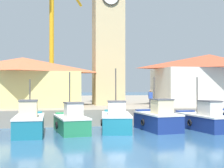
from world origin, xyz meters
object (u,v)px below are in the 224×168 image
clock_tower (108,30)px  fishing_boat_left_inner (71,122)px  warehouse_right (210,79)px  dock_worker_near_tower (150,99)px  fishing_boat_center (158,119)px  fishing_boat_mid_left (116,120)px  fishing_boat_mid_right (203,120)px  port_crane_near (53,50)px  warehouse_left (23,81)px  fishing_boat_left_outer (29,123)px

clock_tower → fishing_boat_left_inner: bearing=-113.6°
fishing_boat_left_inner → warehouse_right: warehouse_right is taller
fishing_boat_left_inner → dock_worker_near_tower: 8.51m
fishing_boat_center → fishing_boat_mid_left: bearing=173.6°
fishing_boat_mid_left → clock_tower: bearing=83.5°
fishing_boat_mid_right → clock_tower: size_ratio=0.33×
fishing_boat_mid_right → warehouse_right: bearing=59.2°
port_crane_near → dock_worker_near_tower: (8.55, -11.77, -5.47)m
fishing_boat_center → warehouse_left: bearing=139.5°
fishing_boat_mid_left → port_crane_near: (-4.64, 15.67, 6.89)m
clock_tower → warehouse_left: size_ratio=1.49×
warehouse_right → fishing_boat_left_inner: bearing=-150.8°
warehouse_right → dock_worker_near_tower: size_ratio=7.17×
fishing_boat_mid_right → fishing_boat_left_outer: bearing=-179.8°
warehouse_right → dock_worker_near_tower: warehouse_right is taller
warehouse_left → port_crane_near: (2.87, 6.93, 3.89)m
fishing_boat_left_outer → dock_worker_near_tower: size_ratio=2.99×
clock_tower → warehouse_left: bearing=-172.9°
dock_worker_near_tower → fishing_boat_center: bearing=-100.6°
fishing_boat_left_outer → port_crane_near: 17.89m
fishing_boat_left_inner → fishing_boat_center: bearing=0.1°
fishing_boat_left_outer → dock_worker_near_tower: 11.21m
clock_tower → warehouse_right: (10.72, -1.70, -5.20)m
fishing_boat_mid_left → dock_worker_near_tower: 5.69m
port_crane_near → clock_tower: bearing=-45.5°
warehouse_left → warehouse_right: 19.36m
port_crane_near → dock_worker_near_tower: port_crane_near is taller
fishing_boat_center → fishing_boat_mid_right: 3.47m
fishing_boat_mid_left → warehouse_left: size_ratio=0.46×
fishing_boat_mid_left → fishing_boat_mid_right: bearing=-6.5°
fishing_boat_left_inner → dock_worker_near_tower: bearing=30.5°
fishing_boat_left_outer → fishing_boat_mid_right: bearing=0.2°
fishing_boat_left_outer → warehouse_left: size_ratio=0.43×
fishing_boat_center → port_crane_near: port_crane_near is taller
fishing_boat_center → warehouse_left: size_ratio=0.41×
fishing_boat_center → fishing_boat_left_outer: bearing=-177.3°
warehouse_right → dock_worker_near_tower: bearing=-152.0°
fishing_boat_mid_right → port_crane_near: port_crane_near is taller
fishing_boat_center → warehouse_left: 14.28m
dock_worker_near_tower → fishing_boat_left_outer: bearing=-155.1°
warehouse_left → dock_worker_near_tower: (11.42, -4.84, -1.58)m
clock_tower → warehouse_left: clock_tower is taller
warehouse_right → clock_tower: bearing=171.0°
fishing_boat_left_outer → fishing_boat_mid_left: size_ratio=0.94×
fishing_boat_left_outer → warehouse_left: warehouse_left is taller
fishing_boat_left_outer → fishing_boat_mid_left: 6.23m
dock_worker_near_tower → fishing_boat_left_inner: bearing=-149.5°
fishing_boat_mid_right → fishing_boat_left_inner: bearing=177.8°
fishing_boat_left_outer → fishing_boat_left_inner: bearing=8.5°
fishing_boat_left_inner → fishing_boat_mid_left: bearing=6.2°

